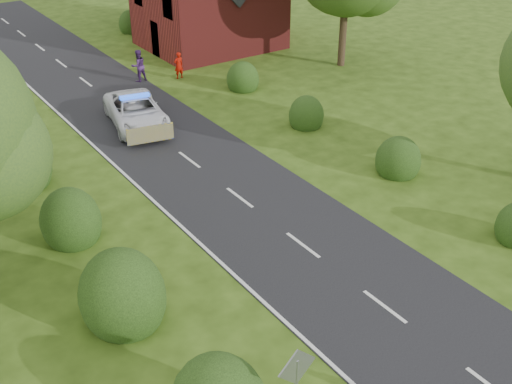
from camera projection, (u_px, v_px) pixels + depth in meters
road at (201, 169)px, 27.31m from camera, size 6.00×70.00×0.02m
road_markings at (192, 199)px, 25.03m from camera, size 4.96×70.00×0.01m
hedgerow_left at (82, 238)px, 21.36m from camera, size 2.75×50.41×3.00m
hedgerow_right at (377, 151)px, 27.59m from camera, size 2.10×45.78×2.10m
road_sign at (296, 378)px, 14.73m from camera, size 1.06×0.08×2.53m
police_van at (136, 112)px, 30.91m from camera, size 3.40×5.59×1.59m
pedestrian_red at (179, 65)px, 36.79m from camera, size 0.56×0.37×1.54m
pedestrian_purple at (138, 66)px, 36.30m from camera, size 0.94×0.76×1.83m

